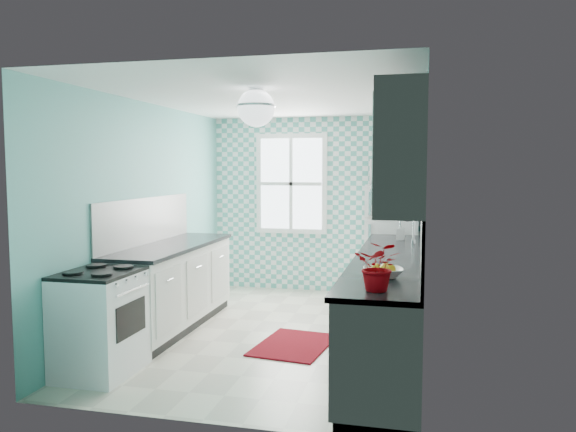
% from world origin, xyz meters
% --- Properties ---
extents(floor, '(3.00, 4.40, 0.02)m').
position_xyz_m(floor, '(0.00, 0.00, -0.01)').
color(floor, beige).
rests_on(floor, ground).
extents(ceiling, '(3.00, 4.40, 0.02)m').
position_xyz_m(ceiling, '(0.00, 0.00, 2.51)').
color(ceiling, white).
rests_on(ceiling, wall_back).
extents(wall_back, '(3.00, 0.02, 2.50)m').
position_xyz_m(wall_back, '(0.00, 2.21, 1.25)').
color(wall_back, '#61B1A9').
rests_on(wall_back, floor).
extents(wall_front, '(3.00, 0.02, 2.50)m').
position_xyz_m(wall_front, '(0.00, -2.21, 1.25)').
color(wall_front, '#61B1A9').
rests_on(wall_front, floor).
extents(wall_left, '(0.02, 4.40, 2.50)m').
position_xyz_m(wall_left, '(-1.51, 0.00, 1.25)').
color(wall_left, '#61B1A9').
rests_on(wall_left, floor).
extents(wall_right, '(0.02, 4.40, 2.50)m').
position_xyz_m(wall_right, '(1.51, 0.00, 1.25)').
color(wall_right, '#61B1A9').
rests_on(wall_right, floor).
extents(accent_wall, '(3.00, 0.01, 2.50)m').
position_xyz_m(accent_wall, '(0.00, 2.19, 1.25)').
color(accent_wall, '#51AA9E').
rests_on(accent_wall, wall_back).
extents(window, '(1.04, 0.05, 1.44)m').
position_xyz_m(window, '(-0.35, 2.16, 1.55)').
color(window, white).
rests_on(window, wall_back).
extents(backsplash_right, '(0.02, 3.60, 0.51)m').
position_xyz_m(backsplash_right, '(1.49, -0.40, 1.20)').
color(backsplash_right, white).
rests_on(backsplash_right, wall_right).
extents(backsplash_left, '(0.02, 2.15, 0.51)m').
position_xyz_m(backsplash_left, '(-1.49, -0.07, 1.20)').
color(backsplash_left, white).
rests_on(backsplash_left, wall_left).
extents(upper_cabinets_right, '(0.33, 3.20, 0.90)m').
position_xyz_m(upper_cabinets_right, '(1.33, -0.60, 1.90)').
color(upper_cabinets_right, silver).
rests_on(upper_cabinets_right, wall_right).
extents(upper_cabinet_fridge, '(0.40, 0.74, 0.40)m').
position_xyz_m(upper_cabinet_fridge, '(1.30, 1.83, 2.25)').
color(upper_cabinet_fridge, silver).
rests_on(upper_cabinet_fridge, wall_right).
extents(ceiling_light, '(0.34, 0.34, 0.35)m').
position_xyz_m(ceiling_light, '(0.00, -0.80, 2.32)').
color(ceiling_light, silver).
rests_on(ceiling_light, ceiling).
extents(base_cabinets_right, '(0.60, 3.60, 0.90)m').
position_xyz_m(base_cabinets_right, '(1.20, -0.40, 0.45)').
color(base_cabinets_right, white).
rests_on(base_cabinets_right, floor).
extents(countertop_right, '(0.63, 3.60, 0.04)m').
position_xyz_m(countertop_right, '(1.19, -0.40, 0.92)').
color(countertop_right, black).
rests_on(countertop_right, base_cabinets_right).
extents(base_cabinets_left, '(0.60, 2.15, 0.90)m').
position_xyz_m(base_cabinets_left, '(-1.20, -0.07, 0.45)').
color(base_cabinets_left, white).
rests_on(base_cabinets_left, floor).
extents(countertop_left, '(0.63, 2.15, 0.04)m').
position_xyz_m(countertop_left, '(-1.19, -0.07, 0.92)').
color(countertop_left, black).
rests_on(countertop_left, base_cabinets_left).
extents(fridge, '(0.68, 0.68, 1.56)m').
position_xyz_m(fridge, '(1.11, 1.81, 0.78)').
color(fridge, silver).
rests_on(fridge, floor).
extents(stove, '(0.59, 0.73, 0.88)m').
position_xyz_m(stove, '(-1.20, -1.50, 0.46)').
color(stove, silver).
rests_on(stove, floor).
extents(sink, '(0.55, 0.47, 0.53)m').
position_xyz_m(sink, '(1.20, 0.51, 0.93)').
color(sink, silver).
rests_on(sink, countertop_right).
extents(rug, '(0.79, 1.04, 0.02)m').
position_xyz_m(rug, '(0.26, -0.38, 0.01)').
color(rug, '#7C0009').
rests_on(rug, floor).
extents(dish_towel, '(0.10, 0.24, 0.37)m').
position_xyz_m(dish_towel, '(0.89, 0.76, 0.48)').
color(dish_towel, '#4AADAD').
rests_on(dish_towel, base_cabinets_right).
extents(fruit_bowl, '(0.37, 0.37, 0.08)m').
position_xyz_m(fruit_bowl, '(1.20, -1.43, 0.98)').
color(fruit_bowl, silver).
rests_on(fruit_bowl, countertop_right).
extents(potted_plant, '(0.35, 0.32, 0.35)m').
position_xyz_m(potted_plant, '(1.20, -1.93, 1.11)').
color(potted_plant, '#B11B36').
rests_on(potted_plant, countertop_right).
extents(soap_bottle, '(0.10, 0.10, 0.21)m').
position_xyz_m(soap_bottle, '(1.25, 0.89, 1.04)').
color(soap_bottle, '#8AAAC4').
rests_on(soap_bottle, countertop_right).
extents(microwave, '(0.62, 0.43, 0.33)m').
position_xyz_m(microwave, '(1.11, 1.81, 1.73)').
color(microwave, silver).
rests_on(microwave, fridge).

